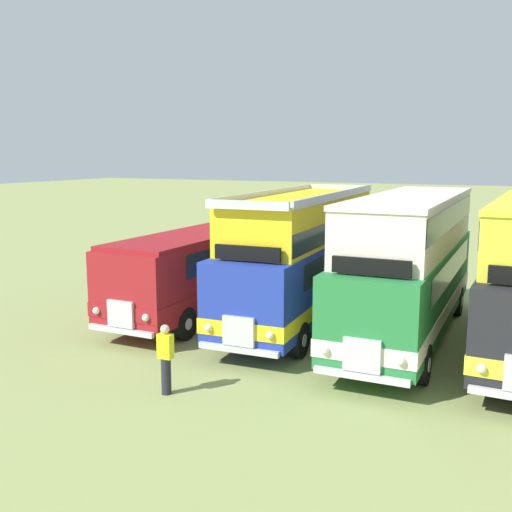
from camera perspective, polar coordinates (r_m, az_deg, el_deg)
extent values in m
cube|color=maroon|center=(22.08, -4.57, -0.87)|extent=(2.52, 10.16, 2.30)
cube|color=maroon|center=(22.20, -4.54, -2.39)|extent=(2.56, 10.20, 0.44)
cube|color=#19232D|center=(22.32, -4.07, 0.81)|extent=(2.55, 7.76, 0.76)
cube|color=#19232D|center=(17.88, -12.69, -1.45)|extent=(2.20, 0.10, 0.90)
cube|color=silver|center=(18.08, -12.75, -5.40)|extent=(0.90, 0.12, 0.80)
cube|color=silver|center=(18.19, -12.76, -6.95)|extent=(2.30, 0.14, 0.16)
sphere|color=#EAEACC|center=(17.54, -10.45, -5.79)|extent=(0.22, 0.22, 0.22)
sphere|color=#EAEACC|center=(18.63, -14.96, -5.05)|extent=(0.22, 0.22, 0.22)
cube|color=maroon|center=(21.89, -4.61, 2.27)|extent=(2.48, 9.76, 0.14)
cylinder|color=black|center=(18.88, -6.81, -6.41)|extent=(0.28, 1.04, 1.04)
cylinder|color=silver|center=(18.80, -6.42, -6.47)|extent=(0.02, 0.36, 0.36)
cylinder|color=black|center=(20.16, -12.36, -5.52)|extent=(0.28, 1.04, 1.04)
cylinder|color=silver|center=(20.25, -12.70, -5.47)|extent=(0.02, 0.36, 0.36)
cylinder|color=black|center=(24.66, 1.62, -2.53)|extent=(0.28, 1.04, 1.04)
cylinder|color=silver|center=(24.60, 1.94, -2.56)|extent=(0.02, 0.36, 0.36)
cylinder|color=black|center=(25.66, -3.08, -2.05)|extent=(0.28, 1.04, 1.04)
cylinder|color=silver|center=(25.73, -3.37, -2.02)|extent=(0.02, 0.36, 0.36)
cube|color=#1E339E|center=(20.52, 4.33, -1.68)|extent=(2.97, 10.38, 2.30)
cube|color=yellow|center=(20.64, 4.31, -3.31)|extent=(3.02, 10.42, 0.44)
cube|color=#19232D|center=(20.78, 4.71, 0.15)|extent=(2.89, 7.99, 0.76)
cube|color=#19232D|center=(15.75, -1.53, -2.71)|extent=(2.20, 0.20, 0.90)
cube|color=silver|center=(15.97, -1.68, -7.17)|extent=(0.90, 0.16, 0.80)
cube|color=silver|center=(16.10, -1.71, -8.90)|extent=(2.30, 0.25, 0.16)
sphere|color=#EAEACC|center=(15.62, 1.34, -7.55)|extent=(0.22, 0.22, 0.22)
sphere|color=#EAEACC|center=(16.34, -4.58, -6.81)|extent=(0.22, 0.22, 0.22)
cube|color=yellow|center=(20.47, 4.62, 3.67)|extent=(2.83, 9.48, 1.50)
cube|color=silver|center=(15.84, -0.91, 4.87)|extent=(2.40, 0.21, 0.24)
cube|color=silver|center=(24.41, 7.75, 6.46)|extent=(2.40, 0.21, 0.24)
cube|color=silver|center=(20.06, 7.93, 5.79)|extent=(0.54, 9.37, 0.24)
cube|color=silver|center=(20.81, 1.50, 6.01)|extent=(0.54, 9.37, 0.24)
cube|color=#19232D|center=(20.50, 4.61, 2.84)|extent=(2.87, 9.38, 0.64)
cube|color=black|center=(16.05, -0.82, 0.25)|extent=(1.90, 0.21, 0.40)
cylinder|color=black|center=(17.21, 4.16, -7.97)|extent=(0.33, 1.05, 1.04)
cylinder|color=silver|center=(17.16, 4.64, -8.02)|extent=(0.04, 0.36, 0.36)
cylinder|color=black|center=(18.03, -2.83, -7.12)|extent=(0.33, 1.05, 1.04)
cylinder|color=silver|center=(18.10, -3.26, -7.06)|extent=(0.04, 0.36, 0.36)
cylinder|color=black|center=(23.61, 9.54, -3.21)|extent=(0.33, 1.05, 1.04)
cylinder|color=silver|center=(23.57, 9.89, -3.24)|extent=(0.04, 0.36, 0.36)
cylinder|color=black|center=(24.22, 4.23, -2.77)|extent=(0.33, 1.05, 1.04)
cylinder|color=silver|center=(24.26, 3.90, -2.75)|extent=(0.04, 0.36, 0.36)
cube|color=#237538|center=(19.25, 14.25, -2.70)|extent=(2.60, 10.67, 2.30)
cube|color=silver|center=(19.39, 14.17, -4.44)|extent=(2.64, 10.71, 0.44)
cube|color=#19232D|center=(19.52, 14.54, -0.75)|extent=(2.61, 8.27, 0.76)
cube|color=#19232D|center=(14.09, 10.30, -4.34)|extent=(2.20, 0.12, 0.90)
cube|color=silver|center=(14.34, 10.04, -9.29)|extent=(0.90, 0.13, 0.80)
cube|color=silver|center=(14.48, 9.95, -11.20)|extent=(2.30, 0.16, 0.16)
sphere|color=#EAEACC|center=(14.15, 13.60, -9.69)|extent=(0.22, 0.22, 0.22)
sphere|color=#EAEACC|center=(14.57, 6.57, -8.90)|extent=(0.22, 0.22, 0.22)
cube|color=silver|center=(19.19, 14.62, 3.00)|extent=(2.49, 9.77, 1.50)
cube|color=silver|center=(19.12, 14.73, 5.44)|extent=(2.55, 9.87, 0.14)
cube|color=#19232D|center=(19.16, 14.66, 3.89)|extent=(2.53, 9.67, 0.68)
cube|color=black|center=(14.40, 10.89, -1.01)|extent=(1.90, 0.14, 0.40)
cylinder|color=black|center=(15.84, 15.63, -9.88)|extent=(0.29, 1.04, 1.04)
cylinder|color=silver|center=(15.82, 16.17, -9.93)|extent=(0.02, 0.36, 0.36)
cylinder|color=black|center=(16.33, 7.55, -9.00)|extent=(0.29, 1.04, 1.04)
cylinder|color=silver|center=(16.37, 7.05, -8.94)|extent=(0.02, 0.36, 0.36)
cylinder|color=black|center=(22.76, 18.66, -4.07)|extent=(0.29, 1.04, 1.04)
cylinder|color=silver|center=(22.74, 19.03, -4.10)|extent=(0.02, 0.36, 0.36)
cylinder|color=black|center=(23.10, 12.98, -3.61)|extent=(0.29, 1.04, 1.04)
cylinder|color=silver|center=(23.13, 12.61, -3.58)|extent=(0.02, 0.36, 0.36)
sphere|color=#EAEACC|center=(14.19, 20.65, -9.99)|extent=(0.22, 0.22, 0.22)
cylinder|color=black|center=(15.97, 20.30, -9.98)|extent=(0.30, 1.05, 1.04)
cylinder|color=silver|center=(15.98, 19.76, -9.93)|extent=(0.03, 0.36, 0.36)
cylinder|color=black|center=(21.94, 22.24, -4.79)|extent=(0.30, 1.05, 1.04)
cylinder|color=silver|center=(21.95, 21.85, -4.76)|extent=(0.03, 0.36, 0.36)
cylinder|color=#23232D|center=(14.87, -8.54, -11.23)|extent=(0.24, 0.24, 0.90)
cube|color=yellow|center=(14.62, -8.62, -8.48)|extent=(0.36, 0.22, 0.60)
sphere|color=beige|center=(14.49, -8.66, -6.90)|extent=(0.22, 0.22, 0.22)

